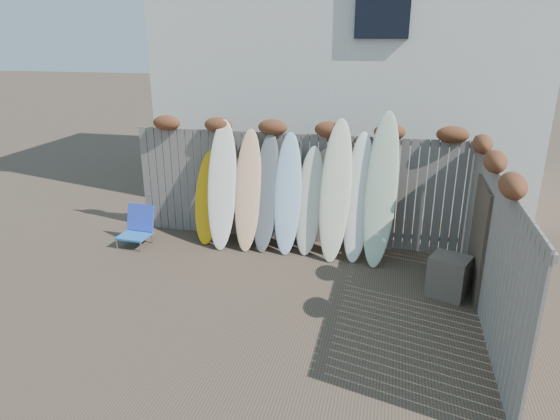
% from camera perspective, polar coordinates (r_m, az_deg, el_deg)
% --- Properties ---
extents(ground, '(80.00, 80.00, 0.00)m').
position_cam_1_polar(ground, '(7.27, -2.17, -10.57)').
color(ground, '#493A2D').
extents(back_fence, '(6.05, 0.28, 2.24)m').
position_cam_1_polar(back_fence, '(8.95, 2.10, 3.57)').
color(back_fence, slate).
rests_on(back_fence, ground).
extents(right_fence, '(0.28, 4.40, 2.24)m').
position_cam_1_polar(right_fence, '(6.92, 23.06, -3.31)').
color(right_fence, slate).
rests_on(right_fence, ground).
extents(house, '(8.50, 5.50, 6.33)m').
position_cam_1_polar(house, '(12.62, 8.03, 17.33)').
color(house, silver).
rests_on(house, ground).
extents(beach_chair, '(0.56, 0.59, 0.70)m').
position_cam_1_polar(beach_chair, '(9.44, -15.98, -1.84)').
color(beach_chair, '#2363B3').
rests_on(beach_chair, ground).
extents(wooden_crate, '(0.66, 0.62, 0.62)m').
position_cam_1_polar(wooden_crate, '(7.72, 18.73, -7.17)').
color(wooden_crate, '#6F6053').
rests_on(wooden_crate, ground).
extents(lattice_panel, '(0.05, 1.12, 1.68)m').
position_cam_1_polar(lattice_panel, '(7.73, 21.67, -3.20)').
color(lattice_panel, '#392F23').
rests_on(lattice_panel, ground).
extents(surfboard_0, '(0.51, 0.61, 1.66)m').
position_cam_1_polar(surfboard_0, '(9.15, -8.22, 1.42)').
color(surfboard_0, '#DE9A07').
rests_on(surfboard_0, ground).
extents(surfboard_1, '(0.59, 0.83, 2.23)m').
position_cam_1_polar(surfboard_1, '(8.89, -6.64, 2.87)').
color(surfboard_1, silver).
rests_on(surfboard_1, ground).
extents(surfboard_2, '(0.51, 0.76, 2.08)m').
position_cam_1_polar(surfboard_2, '(8.78, -3.69, 2.25)').
color(surfboard_2, '#FCDE90').
rests_on(surfboard_2, ground).
extents(surfboard_3, '(0.49, 0.74, 2.02)m').
position_cam_1_polar(surfboard_3, '(8.73, -1.61, 1.97)').
color(surfboard_3, slate).
rests_on(surfboard_3, ground).
extents(surfboard_4, '(0.52, 0.75, 2.05)m').
position_cam_1_polar(surfboard_4, '(8.63, 0.88, 1.87)').
color(surfboard_4, '#9CC3E0').
rests_on(surfboard_4, ground).
extents(surfboard_5, '(0.53, 0.69, 1.83)m').
position_cam_1_polar(surfboard_5, '(8.62, 3.39, 1.04)').
color(surfboard_5, silver).
rests_on(surfboard_5, ground).
extents(surfboard_6, '(0.56, 0.84, 2.32)m').
position_cam_1_polar(surfboard_6, '(8.40, 6.37, 2.22)').
color(surfboard_6, '#EEEDC9').
rests_on(surfboard_6, ground).
extents(surfboard_7, '(0.52, 0.78, 2.12)m').
position_cam_1_polar(surfboard_7, '(8.43, 8.93, 1.43)').
color(surfboard_7, white).
rests_on(surfboard_7, ground).
extents(surfboard_8, '(0.60, 0.91, 2.47)m').
position_cam_1_polar(surfboard_8, '(8.31, 11.46, 2.30)').
color(surfboard_8, beige).
rests_on(surfboard_8, ground).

